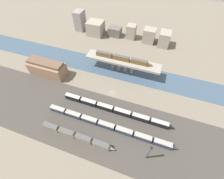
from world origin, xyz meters
name	(u,v)px	position (x,y,z in m)	size (l,w,h in m)	color
ground_plane	(112,93)	(0.00, 0.00, 0.00)	(400.00, 400.00, 0.00)	#756B5B
railbed_yard	(99,123)	(0.00, -24.00, 0.00)	(280.00, 42.00, 0.01)	#423D38
river_water	(122,71)	(0.00, 23.90, 0.00)	(320.00, 20.10, 0.01)	#3D5166
bridge	(123,62)	(0.00, 23.90, 8.68)	(55.91, 9.85, 10.57)	gray
train_on_bridge	(123,58)	(0.10, 23.90, 12.28)	(43.04, 2.72, 3.51)	brown
train_yard_near	(77,136)	(-7.91, -35.96, 2.05)	(43.45, 2.72, 4.17)	gray
train_yard_mid	(108,126)	(6.33, -24.57, 1.84)	(77.50, 2.89, 3.75)	#2D384C
train_yard_far	(115,110)	(6.79, -13.32, 2.00)	(70.64, 2.75, 4.07)	black
warehouse_building	(47,68)	(-52.14, 2.45, 5.70)	(27.45, 11.12, 11.99)	#937056
signal_tower	(149,153)	(30.25, -33.79, 7.68)	(1.00, 0.84, 15.37)	#4C4C51
city_block_far_left	(80,21)	(-59.14, 70.47, 9.41)	(8.44, 11.02, 18.81)	gray
city_block_left	(96,28)	(-40.56, 66.71, 6.57)	(15.14, 13.36, 13.13)	gray
city_block_center	(115,32)	(-21.87, 70.93, 4.24)	(12.05, 8.93, 8.48)	#605B56
city_block_right	(131,32)	(-5.77, 71.80, 6.56)	(8.33, 8.43, 13.11)	gray
city_block_far_right	(149,36)	(11.59, 70.59, 6.50)	(10.80, 9.71, 12.99)	gray
city_block_tall	(164,39)	(25.54, 69.64, 6.55)	(9.63, 11.89, 13.11)	gray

